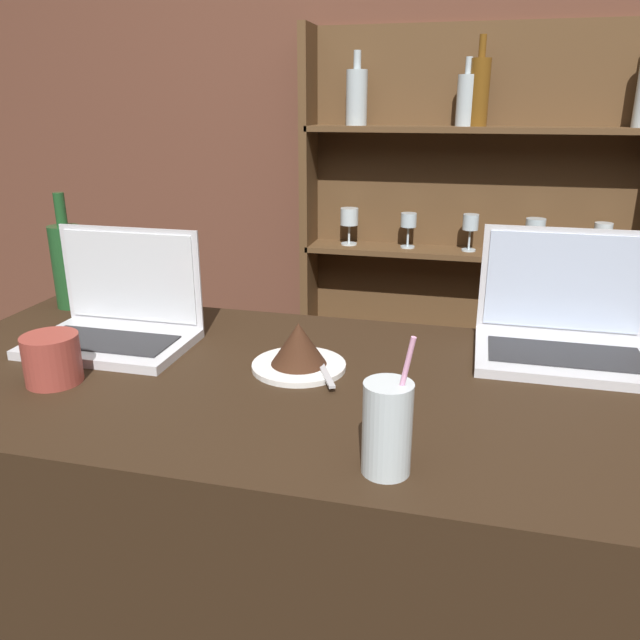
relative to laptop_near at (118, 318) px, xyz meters
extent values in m
cube|color=black|center=(0.53, -0.09, -0.56)|extent=(1.73, 0.68, 1.02)
cube|color=brown|center=(0.53, 1.37, 0.28)|extent=(7.00, 0.06, 2.70)
cube|color=brown|center=(0.07, 1.25, -0.20)|extent=(0.03, 0.18, 1.74)
cube|color=brown|center=(0.67, 1.33, -0.20)|extent=(1.24, 0.02, 1.74)
cube|color=brown|center=(0.67, 1.25, -0.55)|extent=(1.20, 0.18, 0.02)
cube|color=brown|center=(0.67, 1.25, -0.11)|extent=(1.20, 0.18, 0.02)
cube|color=brown|center=(0.67, 1.25, 0.33)|extent=(1.20, 0.18, 0.02)
cylinder|color=silver|center=(0.22, 1.25, -0.10)|extent=(0.06, 0.06, 0.01)
cylinder|color=silver|center=(0.22, 1.25, -0.06)|extent=(0.01, 0.01, 0.07)
cylinder|color=silver|center=(0.22, 1.25, 0.01)|extent=(0.07, 0.07, 0.06)
cylinder|color=silver|center=(0.45, 1.25, -0.10)|extent=(0.05, 0.05, 0.01)
cylinder|color=silver|center=(0.45, 1.25, -0.06)|extent=(0.01, 0.01, 0.07)
cylinder|color=silver|center=(0.45, 1.25, 0.00)|extent=(0.06, 0.06, 0.05)
cylinder|color=silver|center=(0.67, 1.25, -0.10)|extent=(0.05, 0.05, 0.01)
cylinder|color=silver|center=(0.67, 1.25, -0.06)|extent=(0.01, 0.01, 0.07)
cylinder|color=silver|center=(0.67, 1.25, 0.01)|extent=(0.06, 0.06, 0.06)
cylinder|color=silver|center=(0.89, 1.25, -0.10)|extent=(0.06, 0.06, 0.01)
cylinder|color=silver|center=(0.89, 1.25, -0.06)|extent=(0.01, 0.01, 0.06)
cylinder|color=silver|center=(0.89, 1.25, 0.00)|extent=(0.07, 0.07, 0.06)
cylinder|color=silver|center=(1.12, 1.25, -0.10)|extent=(0.06, 0.06, 0.01)
cylinder|color=silver|center=(1.12, 1.25, -0.06)|extent=(0.01, 0.01, 0.06)
cylinder|color=silver|center=(1.12, 1.25, -0.01)|extent=(0.06, 0.06, 0.06)
cylinder|color=brown|center=(0.66, 1.25, 0.44)|extent=(0.07, 0.07, 0.22)
cylinder|color=brown|center=(0.66, 1.25, 0.59)|extent=(0.02, 0.02, 0.07)
cylinder|color=#B2C1C6|center=(0.63, 1.25, 0.42)|extent=(0.07, 0.07, 0.17)
cylinder|color=#B2C1C6|center=(0.63, 1.25, 0.53)|extent=(0.02, 0.02, 0.06)
cylinder|color=#B2C1C6|center=(0.24, 1.25, 0.43)|extent=(0.08, 0.08, 0.19)
cylinder|color=#B2C1C6|center=(0.24, 1.25, 0.55)|extent=(0.03, 0.03, 0.06)
cube|color=silver|center=(0.00, -0.04, -0.04)|extent=(0.31, 0.21, 0.02)
cube|color=#28282B|center=(0.00, -0.05, -0.03)|extent=(0.26, 0.11, 0.00)
cube|color=silver|center=(0.00, 0.06, 0.07)|extent=(0.31, 0.00, 0.21)
cube|color=silver|center=(0.00, 0.06, 0.07)|extent=(0.29, 0.01, 0.18)
cube|color=silver|center=(0.86, 0.11, -0.04)|extent=(0.32, 0.23, 0.02)
cube|color=#28282B|center=(0.86, 0.09, -0.03)|extent=(0.27, 0.13, 0.00)
cube|color=silver|center=(0.86, 0.22, 0.07)|extent=(0.32, 0.00, 0.22)
cube|color=silver|center=(0.86, 0.22, 0.07)|extent=(0.30, 0.01, 0.19)
cylinder|color=white|center=(0.39, -0.04, -0.05)|extent=(0.17, 0.17, 0.01)
cone|color=#381E11|center=(0.39, -0.04, 0.00)|extent=(0.10, 0.10, 0.08)
cube|color=#B7B7BC|center=(0.44, -0.06, -0.04)|extent=(0.08, 0.16, 0.00)
cylinder|color=silver|center=(0.59, -0.34, 0.01)|extent=(0.07, 0.07, 0.13)
cylinder|color=#EA9EC6|center=(0.60, -0.34, 0.05)|extent=(0.04, 0.01, 0.19)
cylinder|color=#1E4C23|center=(-0.24, 0.19, 0.05)|extent=(0.07, 0.07, 0.19)
cylinder|color=#1E4C23|center=(-0.24, 0.19, 0.18)|extent=(0.02, 0.02, 0.08)
cylinder|color=#993D33|center=(-0.01, -0.20, -0.01)|extent=(0.10, 0.10, 0.09)
camera|label=1|loc=(0.68, -1.06, 0.41)|focal=35.00mm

